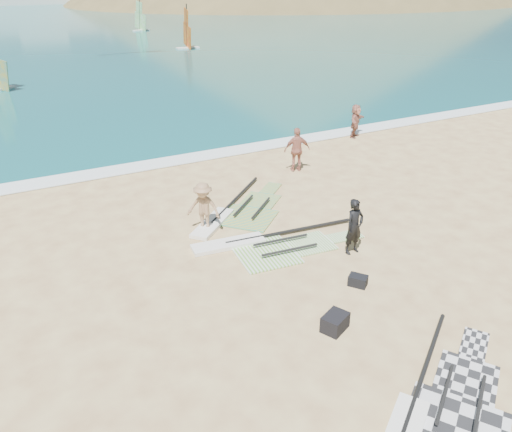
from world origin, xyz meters
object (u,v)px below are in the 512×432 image
person_wetsuit (354,227)px  beachgoer_mid (203,208)px  rig_green (266,245)px  rig_grey (436,411)px  gear_bag_near (335,322)px  gear_bag_far (358,281)px  rig_orange (237,213)px  beachgoer_back (297,150)px  beachgoer_right (355,121)px

person_wetsuit → beachgoer_mid: size_ratio=1.02×
rig_green → person_wetsuit: person_wetsuit is taller
rig_grey → person_wetsuit: (2.36, 5.52, 0.79)m
rig_green → gear_bag_near: gear_bag_near is taller
rig_green → beachgoer_mid: (-1.24, 1.79, 0.77)m
gear_bag_near → gear_bag_far: 2.00m
gear_bag_far → person_wetsuit: (0.96, 1.45, 0.70)m
rig_orange → gear_bag_near: (-0.73, -6.55, 0.15)m
gear_bag_far → beachgoer_mid: size_ratio=0.29×
rig_green → rig_orange: 2.42m
rig_orange → beachgoer_back: bearing=-9.2°
rig_orange → person_wetsuit: person_wetsuit is taller
rig_grey → rig_green: (0.31, 7.02, 0.00)m
rig_grey → rig_green: rig_green is taller
person_wetsuit → beachgoer_mid: bearing=128.4°
rig_grey → gear_bag_far: gear_bag_far is taller
beachgoer_mid → rig_grey: bearing=-41.4°
beachgoer_right → gear_bag_near: bearing=-165.5°
rig_orange → beachgoer_right: bearing=-12.0°
gear_bag_far → rig_orange: bearing=99.3°
person_wetsuit → beachgoer_mid: person_wetsuit is taller
gear_bag_near → beachgoer_mid: (-0.72, 5.93, 0.62)m
gear_bag_near → beachgoer_back: beachgoer_back is taller
gear_bag_far → beachgoer_right: beachgoer_right is taller
rig_orange → gear_bag_far: gear_bag_far is taller
rig_grey → rig_orange: bearing=53.7°
gear_bag_far → beachgoer_mid: (-2.34, 4.74, 0.68)m
beachgoer_back → gear_bag_far: bearing=84.9°
gear_bag_near → person_wetsuit: (2.57, 2.64, 0.64)m
rig_grey → beachgoer_right: bearing=23.5°
rig_grey → rig_green: bearing=54.4°
rig_orange → person_wetsuit: (1.84, -3.91, 0.79)m
gear_bag_near → person_wetsuit: 3.74m
beachgoer_mid → beachgoer_back: bearing=72.8°
beachgoer_back → beachgoer_mid: bearing=46.7°
person_wetsuit → beachgoer_back: size_ratio=0.92×
rig_grey → person_wetsuit: bearing=33.7°
gear_bag_near → beachgoer_back: bearing=62.5°
rig_grey → gear_bag_near: size_ratio=7.84×
rig_grey → beachgoer_right: 17.59m
gear_bag_far → beachgoer_mid: 5.33m
beachgoer_mid → beachgoer_right: same height
person_wetsuit → beachgoer_right: (7.31, 9.16, -0.02)m
rig_orange → beachgoer_mid: size_ratio=2.90×
beachgoer_right → beachgoer_back: bearing=171.9°
rig_orange → person_wetsuit: bearing=-106.7°
gear_bag_near → beachgoer_right: beachgoer_right is taller
rig_orange → beachgoer_right: (9.14, 5.25, 0.77)m
rig_grey → beachgoer_back: beachgoer_back is taller
beachgoer_mid → beachgoer_right: size_ratio=1.00×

